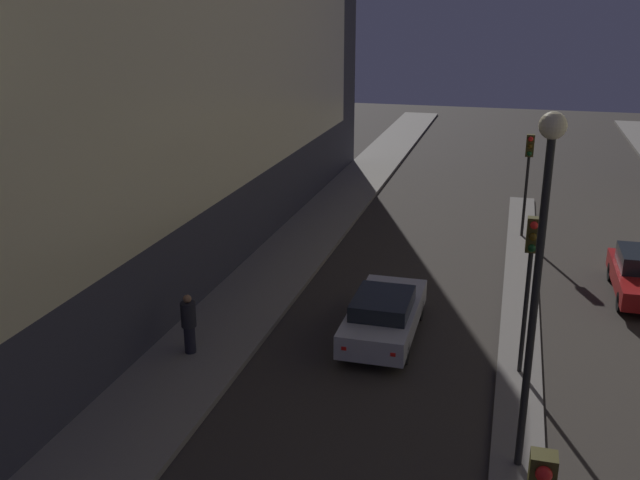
{
  "coord_description": "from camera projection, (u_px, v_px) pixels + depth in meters",
  "views": [
    {
      "loc": [
        -0.68,
        -3.29,
        9.53
      ],
      "look_at": [
        -7.77,
        22.63,
        0.5
      ],
      "focal_mm": 40.0,
      "sensor_mm": 36.0,
      "label": 1
    }
  ],
  "objects": [
    {
      "name": "building_left",
      "position": [
        145.0,
        15.0,
        24.2
      ],
      "size": [
        6.01,
        39.23,
        18.12
      ],
      "color": "#383842",
      "rests_on": "ground"
    },
    {
      "name": "median_strip",
      "position": [
        520.0,
        334.0,
        21.32
      ],
      "size": [
        1.17,
        31.85,
        0.13
      ],
      "color": "#66605B",
      "rests_on": "ground"
    },
    {
      "name": "traffic_light_mid",
      "position": [
        530.0,
        261.0,
        18.04
      ],
      "size": [
        0.32,
        0.42,
        4.29
      ],
      "color": "black",
      "rests_on": "median_strip"
    },
    {
      "name": "traffic_light_far",
      "position": [
        528.0,
        162.0,
        29.05
      ],
      "size": [
        0.32,
        0.42,
        4.29
      ],
      "color": "black",
      "rests_on": "median_strip"
    },
    {
      "name": "street_lamp",
      "position": [
        542.0,
        235.0,
        13.61
      ],
      "size": [
        0.52,
        0.52,
        7.51
      ],
      "color": "black",
      "rests_on": "median_strip"
    },
    {
      "name": "car_left_lane",
      "position": [
        384.0,
        314.0,
        20.99
      ],
      "size": [
        1.9,
        4.77,
        1.47
      ],
      "color": "#B2B2B7",
      "rests_on": "ground"
    },
    {
      "name": "pedestrian_on_left_sidewalk",
      "position": [
        189.0,
        323.0,
        19.73
      ],
      "size": [
        0.42,
        0.42,
        1.74
      ],
      "color": "black",
      "rests_on": "sidewalk_left"
    }
  ]
}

